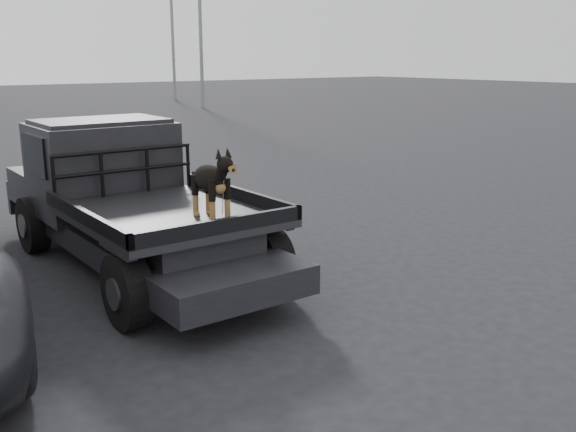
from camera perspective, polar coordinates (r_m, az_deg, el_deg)
ground at (r=6.59m, az=-0.11°, el=-9.22°), size 120.00×120.00×0.00m
flatbed_ute at (r=8.24m, az=-13.43°, el=-1.45°), size 2.00×5.40×0.92m
ute_cab at (r=8.93m, az=-16.20°, el=5.46°), size 1.72×1.30×0.88m
headache_rack at (r=8.27m, az=-14.27°, el=3.77°), size 1.80×0.08×0.55m
dog at (r=6.82m, az=-6.88°, el=2.83°), size 0.32×0.60×0.74m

